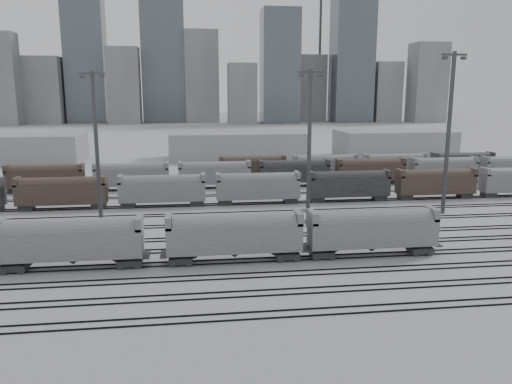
{
  "coord_description": "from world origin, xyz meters",
  "views": [
    {
      "loc": [
        -3.95,
        -55.53,
        19.81
      ],
      "look_at": [
        6.43,
        22.82,
        4.0
      ],
      "focal_mm": 35.0,
      "sensor_mm": 36.0,
      "label": 1
    }
  ],
  "objects": [
    {
      "name": "crane_left",
      "position": [
        -28.74,
        305.0,
        57.39
      ],
      "size": [
        42.0,
        1.8,
        100.0
      ],
      "color": "#3B3B3E",
      "rests_on": "ground"
    },
    {
      "name": "light_mast_d",
      "position": [
        37.62,
        20.66,
        13.88
      ],
      "size": [
        4.19,
        0.67,
        26.17
      ],
      "color": "#3B3B3E",
      "rests_on": "ground"
    },
    {
      "name": "crane_right",
      "position": [
        91.26,
        305.0,
        57.39
      ],
      "size": [
        42.0,
        1.8,
        100.0
      ],
      "color": "#3B3B3E",
      "rests_on": "ground"
    },
    {
      "name": "warehouse_right",
      "position": [
        60.0,
        95.0,
        4.0
      ],
      "size": [
        35.0,
        18.0,
        8.0
      ],
      "primitive_type": "cube",
      "color": "#9F9FA2",
      "rests_on": "ground"
    },
    {
      "name": "tracks",
      "position": [
        0.0,
        17.5,
        0.08
      ],
      "size": [
        220.0,
        71.5,
        0.16
      ],
      "color": "black",
      "rests_on": "ground"
    },
    {
      "name": "ground",
      "position": [
        0.0,
        0.0,
        0.0
      ],
      "size": [
        900.0,
        900.0,
        0.0
      ],
      "primitive_type": "plane",
      "color": "silver",
      "rests_on": "ground"
    },
    {
      "name": "hopper_car_c",
      "position": [
        17.93,
        1.0,
        3.5
      ],
      "size": [
        15.84,
        3.15,
        5.67
      ],
      "color": "black",
      "rests_on": "ground"
    },
    {
      "name": "light_mast_b",
      "position": [
        -17.54,
        19.76,
        12.16
      ],
      "size": [
        3.67,
        0.59,
        22.92
      ],
      "color": "#3B3B3E",
      "rests_on": "ground"
    },
    {
      "name": "hopper_car_b",
      "position": [
        0.97,
        1.0,
        3.53
      ],
      "size": [
        15.99,
        3.18,
        5.72
      ],
      "color": "black",
      "rests_on": "ground"
    },
    {
      "name": "light_mast_c",
      "position": [
        13.34,
        15.61,
        12.26
      ],
      "size": [
        3.7,
        0.59,
        23.11
      ],
      "color": "#3B3B3E",
      "rests_on": "ground"
    },
    {
      "name": "skyline",
      "position": [
        10.84,
        280.0,
        34.73
      ],
      "size": [
        316.0,
        22.4,
        95.0
      ],
      "color": "gray",
      "rests_on": "ground"
    },
    {
      "name": "hopper_car_a",
      "position": [
        -17.55,
        1.0,
        3.52
      ],
      "size": [
        15.94,
        3.17,
        5.7
      ],
      "color": "black",
      "rests_on": "ground"
    },
    {
      "name": "warehouse_mid",
      "position": [
        10.0,
        95.0,
        4.0
      ],
      "size": [
        40.0,
        18.0,
        8.0
      ],
      "primitive_type": "cube",
      "color": "#9F9FA2",
      "rests_on": "ground"
    },
    {
      "name": "bg_string_mid",
      "position": [
        18.0,
        48.0,
        2.8
      ],
      "size": [
        151.0,
        3.0,
        5.6
      ],
      "color": "black",
      "rests_on": "ground"
    },
    {
      "name": "bg_string_far",
      "position": [
        35.5,
        56.0,
        2.8
      ],
      "size": [
        66.0,
        3.0,
        5.6
      ],
      "color": "#4A3A2F",
      "rests_on": "ground"
    },
    {
      "name": "bg_string_near",
      "position": [
        8.0,
        32.0,
        2.8
      ],
      "size": [
        151.0,
        3.0,
        5.6
      ],
      "color": "gray",
      "rests_on": "ground"
    }
  ]
}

